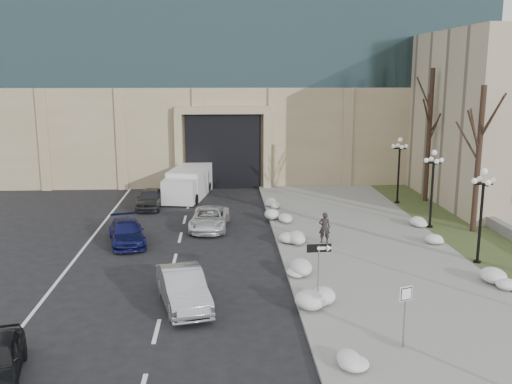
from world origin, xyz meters
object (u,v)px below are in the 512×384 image
car_c (127,232)px  lamppost_c (433,178)px  keep_sign (405,304)px  lamppost_d (399,161)px  car_e (150,198)px  one_way_sign (323,256)px  box_truck (188,184)px  lamppost_b (482,203)px  car_d (209,219)px  car_b (183,288)px  pedestrian (324,228)px

car_c → lamppost_c: 17.89m
keep_sign → lamppost_d: size_ratio=0.48×
car_c → car_e: bearing=74.8°
car_c → one_way_sign: one_way_sign is taller
car_c → box_truck: 12.06m
car_c → lamppost_b: bearing=-28.0°
car_d → box_truck: size_ratio=0.65×
car_d → lamppost_b: lamppost_b is taller
car_c → car_d: car_d is taller
car_d → box_truck: box_truck is taller
car_e → car_b: bearing=-77.9°
box_truck → lamppost_d: (14.94, -3.26, 2.03)m
car_b → keep_sign: (7.61, -4.23, 0.93)m
car_e → keep_sign: (11.02, -21.31, 1.00)m
car_c → lamppost_c: (17.62, 1.99, 2.44)m
box_truck → lamppost_d: lamppost_d is taller
car_d → pedestrian: pedestrian is taller
box_truck → lamppost_d: 15.42m
car_e → box_truck: bearing=55.3°
car_b → car_e: car_b is taller
car_b → pedestrian: (7.08, 7.88, 0.22)m
car_d → keep_sign: bearing=-61.5°
car_c → pedestrian: 10.76m
car_d → keep_sign: (6.82, -15.70, 1.04)m
car_c → box_truck: bearing=63.6°
car_c → box_truck: (2.68, 11.75, 0.41)m
car_e → car_c: bearing=-90.8°
car_b → lamppost_b: lamppost_b is taller
car_b → box_truck: size_ratio=0.65×
car_e → one_way_sign: one_way_sign is taller
car_d → pedestrian: (6.29, -3.59, 0.33)m
box_truck → car_b: bearing=-77.2°
car_e → lamppost_d: lamppost_d is taller
car_e → pedestrian: (10.49, -9.21, 0.29)m
lamppost_b → keep_sign: bearing=-126.9°
lamppost_c → lamppost_d: size_ratio=1.00×
pedestrian → lamppost_b: 8.07m
car_b → pedestrian: bearing=34.1°
car_c → pedestrian: size_ratio=2.56×
car_b → lamppost_d: lamppost_d is taller
box_truck → keep_sign: size_ratio=3.09×
car_b → keep_sign: size_ratio=1.99×
lamppost_c → box_truck: bearing=146.8°
box_truck → car_e: bearing=-115.4°
keep_sign → box_truck: bearing=90.3°
car_d → car_e: 7.01m
car_c → car_d: (4.44, 2.72, 0.00)m
one_way_sign → box_truck: bearing=102.9°
car_e → box_truck: 4.22m
one_way_sign → lamppost_d: lamppost_d is taller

